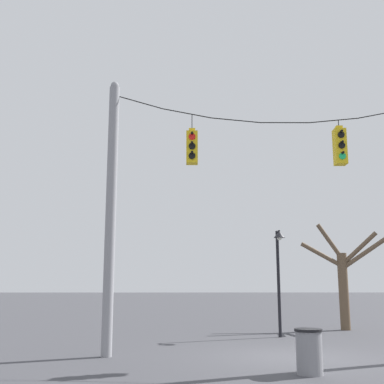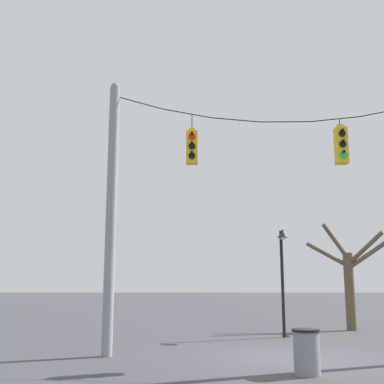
% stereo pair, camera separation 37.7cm
% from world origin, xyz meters
% --- Properties ---
extents(ground_plane, '(200.00, 200.00, 0.00)m').
position_xyz_m(ground_plane, '(0.00, 0.00, 0.00)').
color(ground_plane, '#424247').
extents(utility_pole_left, '(0.30, 0.30, 8.09)m').
position_xyz_m(utility_pole_left, '(-5.19, 0.08, 4.03)').
color(utility_pole_left, gray).
rests_on(utility_pole_left, ground_plane).
extents(span_wire, '(10.39, 0.03, 0.90)m').
position_xyz_m(span_wire, '(-0.00, 0.08, 7.08)').
color(span_wire, black).
extents(traffic_light_near_left_pole, '(0.34, 0.58, 1.53)m').
position_xyz_m(traffic_light_near_left_pole, '(-2.82, 0.08, 6.01)').
color(traffic_light_near_left_pole, yellow).
extents(traffic_light_near_right_pole, '(0.34, 0.58, 1.38)m').
position_xyz_m(traffic_light_near_right_pole, '(1.63, 0.08, 6.04)').
color(traffic_light_near_right_pole, yellow).
extents(street_lamp, '(0.44, 0.76, 4.03)m').
position_xyz_m(street_lamp, '(0.55, 4.79, 2.94)').
color(street_lamp, black).
rests_on(street_lamp, ground_plane).
extents(bare_tree, '(4.23, 1.72, 4.65)m').
position_xyz_m(bare_tree, '(4.03, 7.75, 2.33)').
color(bare_tree, brown).
rests_on(bare_tree, ground_plane).
extents(trash_bin, '(0.62, 0.62, 0.99)m').
position_xyz_m(trash_bin, '(-0.21, -2.61, 0.50)').
color(trash_bin, gray).
rests_on(trash_bin, ground_plane).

